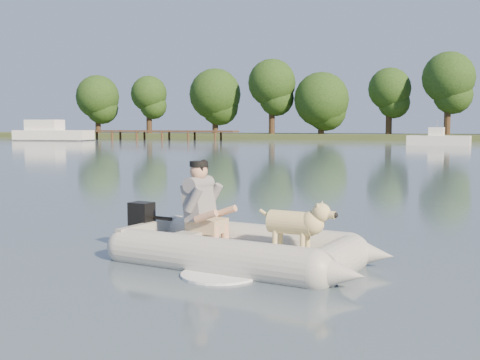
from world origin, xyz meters
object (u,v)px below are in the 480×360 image
(dock, at_px, (157,135))
(dinghy, at_px, (244,218))
(dog, at_px, (291,227))
(cabin_cruiser, at_px, (53,130))
(man, at_px, (200,199))
(motorboat, at_px, (439,133))

(dock, distance_m, dinghy, 58.76)
(dog, bearing_deg, cabin_cruiser, 139.03)
(cabin_cruiser, bearing_deg, dinghy, -57.91)
(dinghy, height_order, man, man)
(dock, distance_m, dog, 59.09)
(dinghy, relative_size, man, 4.42)
(dinghy, distance_m, man, 0.66)
(dog, height_order, cabin_cruiser, cabin_cruiser)
(motorboat, bearing_deg, dog, -84.97)
(dock, xyz_separation_m, man, (26.12, -52.16, 0.19))
(dinghy, relative_size, cabin_cruiser, 0.53)
(dog, bearing_deg, man, -180.00)
(man, relative_size, motorboat, 0.20)
(dock, relative_size, cabin_cruiser, 2.19)
(man, distance_m, cabin_cruiser, 57.77)
(dock, bearing_deg, motorboat, -15.58)
(cabin_cruiser, distance_m, motorboat, 37.73)
(dinghy, relative_size, motorboat, 0.87)
(dock, bearing_deg, dinghy, -62.94)
(dock, bearing_deg, man, -63.40)
(dinghy, bearing_deg, cabin_cruiser, 138.61)
(dock, height_order, man, man)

